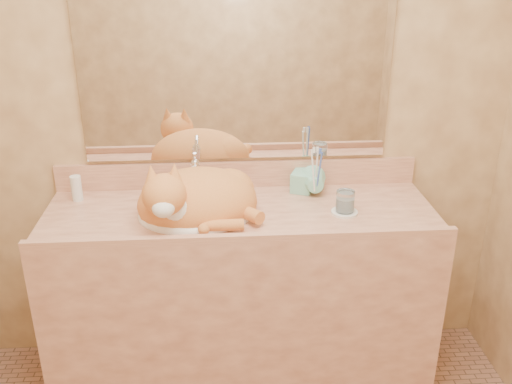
{
  "coord_description": "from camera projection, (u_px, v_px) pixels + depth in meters",
  "views": [
    {
      "loc": [
        -0.08,
        -1.38,
        1.85
      ],
      "look_at": [
        0.06,
        0.7,
        0.94
      ],
      "focal_mm": 40.0,
      "sensor_mm": 36.0,
      "label": 1
    }
  ],
  "objects": [
    {
      "name": "lotion_bottle",
      "position": [
        76.0,
        188.0,
        2.41
      ],
      "size": [
        0.05,
        0.05,
        0.11
      ],
      "primitive_type": "cylinder",
      "color": "white",
      "rests_on": "vanity_counter"
    },
    {
      "name": "mirror",
      "position": [
        236.0,
        66.0,
        2.36
      ],
      "size": [
        1.3,
        0.02,
        0.8
      ],
      "primitive_type": "cube",
      "color": "white",
      "rests_on": "wall_back"
    },
    {
      "name": "sink_basin",
      "position": [
        195.0,
        199.0,
        2.27
      ],
      "size": [
        0.46,
        0.39,
        0.14
      ],
      "primitive_type": null,
      "rotation": [
        0.0,
        0.0,
        -0.03
      ],
      "color": "white",
      "rests_on": "vanity_counter"
    },
    {
      "name": "saucer",
      "position": [
        344.0,
        212.0,
        2.31
      ],
      "size": [
        0.11,
        0.11,
        0.01
      ],
      "primitive_type": "cylinder",
      "color": "white",
      "rests_on": "vanity_counter"
    },
    {
      "name": "water_glass",
      "position": [
        345.0,
        201.0,
        2.29
      ],
      "size": [
        0.07,
        0.07,
        0.09
      ],
      "primitive_type": "cylinder",
      "color": "silver",
      "rests_on": "saucer"
    },
    {
      "name": "cat",
      "position": [
        194.0,
        197.0,
        2.25
      ],
      "size": [
        0.54,
        0.47,
        0.27
      ],
      "primitive_type": null,
      "rotation": [
        0.0,
        0.0,
        0.15
      ],
      "color": "#CA6B2E",
      "rests_on": "sink_basin"
    },
    {
      "name": "toothbrushes",
      "position": [
        317.0,
        169.0,
        2.39
      ],
      "size": [
        0.04,
        0.04,
        0.24
      ],
      "primitive_type": null,
      "color": "white",
      "rests_on": "toothbrush_cup"
    },
    {
      "name": "soap_dispenser",
      "position": [
        300.0,
        174.0,
        2.44
      ],
      "size": [
        0.12,
        0.12,
        0.2
      ],
      "primitive_type": "imported",
      "rotation": [
        0.0,
        0.0,
        -0.39
      ],
      "color": "#7FCCB1",
      "rests_on": "vanity_counter"
    },
    {
      "name": "toothbrush_cup",
      "position": [
        316.0,
        187.0,
        2.42
      ],
      "size": [
        0.12,
        0.12,
        0.11
      ],
      "primitive_type": "imported",
      "rotation": [
        0.0,
        0.0,
        -0.03
      ],
      "color": "#7FCCB1",
      "rests_on": "vanity_counter"
    },
    {
      "name": "vanity_counter",
      "position": [
        241.0,
        299.0,
        2.5
      ],
      "size": [
        1.6,
        0.55,
        0.85
      ],
      "primitive_type": null,
      "color": "#A06048",
      "rests_on": "floor"
    },
    {
      "name": "wall_back",
      "position": [
        236.0,
        99.0,
        2.42
      ],
      "size": [
        2.4,
        0.02,
        2.5
      ],
      "primitive_type": "cube",
      "color": "#966D44",
      "rests_on": "ground"
    },
    {
      "name": "faucet",
      "position": [
        196.0,
        177.0,
        2.42
      ],
      "size": [
        0.06,
        0.14,
        0.19
      ],
      "primitive_type": null,
      "rotation": [
        0.0,
        0.0,
        0.1
      ],
      "color": "silver",
      "rests_on": "vanity_counter"
    }
  ]
}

